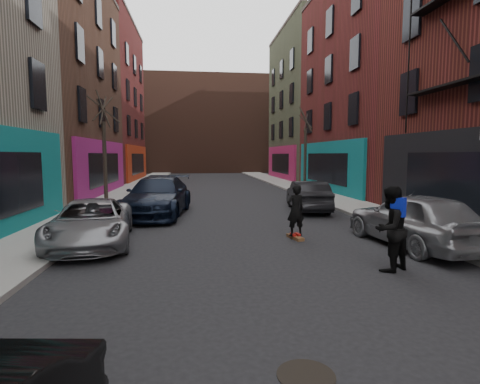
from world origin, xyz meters
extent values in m
cube|color=gray|center=(-6.25, 30.00, 0.07)|extent=(2.50, 84.00, 0.13)
cube|color=gray|center=(6.25, 30.00, 0.07)|extent=(2.50, 84.00, 0.13)
cube|color=#47281E|center=(0.00, 56.00, 7.00)|extent=(40.00, 10.00, 14.00)
imported|color=gray|center=(-4.60, 9.17, 0.65)|extent=(2.79, 4.96, 1.31)
imported|color=black|center=(-3.20, 14.29, 0.83)|extent=(2.97, 5.95, 1.66)
imported|color=gray|center=(4.59, 7.83, 0.79)|extent=(2.32, 4.81, 1.59)
imported|color=black|center=(3.61, 14.83, 0.70)|extent=(1.96, 4.40, 1.40)
cube|color=brown|center=(1.49, 9.18, 0.05)|extent=(0.38, 0.83, 0.10)
imported|color=black|center=(1.49, 9.18, 0.90)|extent=(0.65, 0.50, 1.60)
imported|color=black|center=(2.74, 5.82, 0.96)|extent=(1.17, 1.09, 1.92)
cube|color=#0D1EBF|center=(2.82, 5.66, 1.47)|extent=(0.27, 0.33, 0.42)
cylinder|color=black|center=(-0.30, 2.09, 0.01)|extent=(0.84, 0.84, 0.01)
camera|label=1|loc=(-1.58, -1.98, 2.61)|focal=28.00mm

